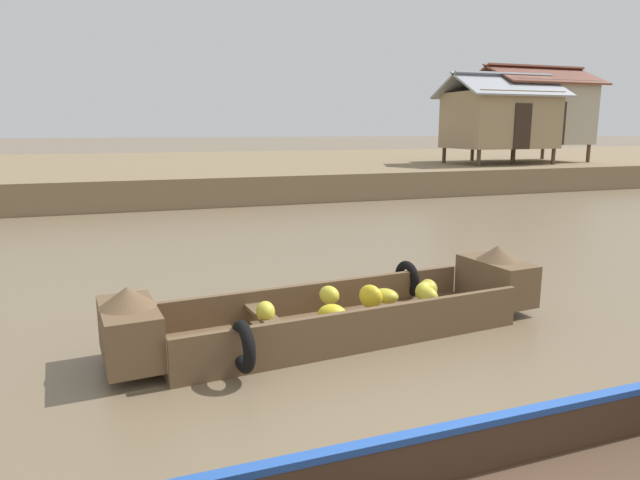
{
  "coord_description": "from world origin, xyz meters",
  "views": [
    {
      "loc": [
        -2.25,
        -2.24,
        2.4
      ],
      "look_at": [
        0.61,
        5.74,
        0.72
      ],
      "focal_mm": 31.75,
      "sensor_mm": 36.0,
      "label": 1
    }
  ],
  "objects": [
    {
      "name": "stilt_house_mid_left",
      "position": [
        15.55,
        19.09,
        3.13
      ],
      "size": [
        5.17,
        3.8,
        4.23
      ],
      "color": "#4C3826",
      "rests_on": "riverbank_strip"
    },
    {
      "name": "ground_plane",
      "position": [
        0.0,
        10.0,
        0.0
      ],
      "size": [
        300.0,
        300.0,
        0.0
      ],
      "primitive_type": "plane",
      "color": "#726047"
    },
    {
      "name": "riverbank_strip",
      "position": [
        0.0,
        25.0,
        0.46
      ],
      "size": [
        160.0,
        20.0,
        0.92
      ],
      "primitive_type": "cube",
      "color": "#7F6B4C",
      "rests_on": "ground"
    },
    {
      "name": "stilt_house_left",
      "position": [
        13.12,
        18.12,
        2.81
      ],
      "size": [
        4.77,
        3.42,
        3.77
      ],
      "color": "#4C3826",
      "rests_on": "riverbank_strip"
    },
    {
      "name": "banana_boat",
      "position": [
        0.15,
        3.67,
        0.29
      ],
      "size": [
        5.33,
        2.2,
        0.87
      ],
      "color": "brown",
      "rests_on": "ground"
    }
  ]
}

